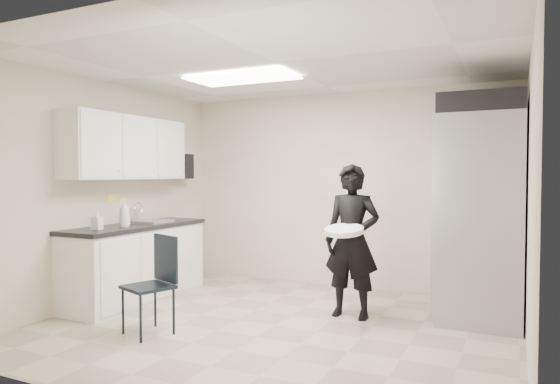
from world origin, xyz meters
The scene contains 21 objects.
floor centered at (0.00, 0.00, 0.00)m, with size 4.50×4.50×0.00m, color tan.
ceiling centered at (0.00, 0.00, 2.60)m, with size 4.50×4.50×0.00m, color silver.
back_wall centered at (0.00, 2.00, 1.30)m, with size 4.50×4.50×0.00m, color beige.
left_wall centered at (-2.25, 0.00, 1.30)m, with size 4.00×4.00×0.00m, color beige.
right_wall centered at (2.25, 0.00, 1.30)m, with size 4.00×4.00×0.00m, color beige.
ceiling_panel centered at (-0.60, 0.40, 2.57)m, with size 1.20×0.60×0.02m, color white.
lower_counter centered at (-1.95, 0.20, 0.43)m, with size 0.60×1.90×0.86m, color silver.
countertop centered at (-1.95, 0.20, 0.89)m, with size 0.64×1.95×0.05m, color black.
sink centered at (-1.93, 0.45, 0.87)m, with size 0.42×0.40×0.14m, color gray.
faucet centered at (-2.13, 0.45, 1.02)m, with size 0.02×0.02×0.24m, color silver.
upper_cabinets centered at (-2.08, 0.20, 1.83)m, with size 0.35×1.80×0.75m, color silver.
towel_dispenser centered at (-2.14, 1.35, 1.62)m, with size 0.22×0.30×0.35m, color black.
notice_sticker_left centered at (-2.24, 0.10, 1.22)m, with size 0.00×0.12×0.07m, color yellow.
notice_sticker_right centered at (-2.24, 0.30, 1.18)m, with size 0.00×0.12×0.07m, color yellow.
commercial_fridge centered at (1.83, 1.27, 1.05)m, with size 0.80×1.35×2.10m, color gray.
fridge_compressor centered at (1.83, 1.27, 2.20)m, with size 0.80×1.35×0.20m, color black.
folding_chair centered at (-0.96, -0.76, 0.45)m, with size 0.40×0.40×0.90m, color black.
man_tuxedo centered at (0.60, 0.62, 0.81)m, with size 0.59×0.39×1.62m, color black.
bucket_lid centered at (0.59, 0.37, 0.94)m, with size 0.39×0.39×0.05m, color silver.
soap_bottle_a centered at (-1.85, -0.11, 1.07)m, with size 0.12×0.12×0.31m, color white.
soap_bottle_b centered at (-1.93, -0.43, 1.02)m, with size 0.09×0.10×0.21m, color silver.
Camera 1 is at (2.16, -4.42, 1.50)m, focal length 32.00 mm.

